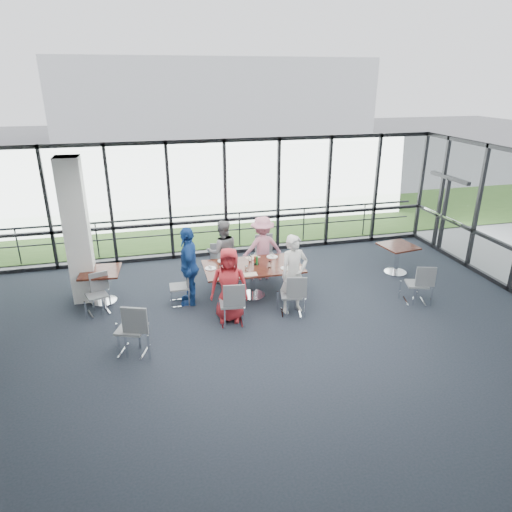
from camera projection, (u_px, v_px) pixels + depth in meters
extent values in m
cube|color=#1C242C|center=(277.00, 348.00, 8.47)|extent=(12.00, 10.00, 0.02)
cube|color=white|center=(280.00, 177.00, 7.29)|extent=(12.00, 10.00, 0.04)
cube|color=white|center=(225.00, 199.00, 12.39)|extent=(12.00, 0.10, 3.20)
cube|color=black|center=(444.00, 215.00, 12.82)|extent=(0.12, 1.60, 2.10)
cube|color=white|center=(77.00, 232.00, 9.77)|extent=(0.50, 0.50, 3.20)
cube|color=gray|center=(203.00, 208.00, 17.49)|extent=(80.00, 70.00, 0.02)
cube|color=#2C501C|center=(211.00, 223.00, 15.68)|extent=(80.00, 5.00, 0.01)
cube|color=silver|center=(213.00, 98.00, 37.13)|extent=(24.00, 10.00, 6.00)
cylinder|color=#2D2D33|center=(223.00, 230.00, 13.33)|extent=(12.00, 0.06, 0.06)
cube|color=black|center=(253.00, 267.00, 10.21)|extent=(2.19, 1.22, 0.04)
cylinder|color=silver|center=(253.00, 282.00, 10.35)|extent=(0.12, 0.12, 0.71)
cylinder|color=silver|center=(253.00, 295.00, 10.47)|extent=(0.56, 0.56, 0.03)
cube|color=black|center=(100.00, 272.00, 9.94)|extent=(0.91, 0.91, 0.04)
cylinder|color=silver|center=(102.00, 287.00, 10.08)|extent=(0.12, 0.12, 0.71)
cube|color=black|center=(398.00, 246.00, 11.44)|extent=(0.92, 0.92, 0.04)
cylinder|color=silver|center=(397.00, 260.00, 11.58)|extent=(0.12, 0.12, 0.71)
imported|color=#B3232A|center=(229.00, 285.00, 9.19)|extent=(0.86, 0.67, 1.57)
imported|color=silver|center=(294.00, 274.00, 9.50)|extent=(0.70, 0.57, 1.71)
imported|color=slate|center=(223.00, 252.00, 10.89)|extent=(0.78, 0.49, 1.58)
imported|color=pink|center=(262.00, 248.00, 11.13)|extent=(1.05, 0.59, 1.59)
imported|color=#1A4492|center=(189.00, 266.00, 9.85)|extent=(0.68, 1.09, 1.77)
cylinder|color=white|center=(231.00, 275.00, 9.69)|extent=(0.27, 0.27, 0.01)
cylinder|color=white|center=(286.00, 268.00, 10.06)|extent=(0.23, 0.23, 0.01)
cylinder|color=white|center=(223.00, 261.00, 10.46)|extent=(0.25, 0.25, 0.01)
cylinder|color=white|center=(272.00, 257.00, 10.69)|extent=(0.26, 0.26, 0.01)
cylinder|color=white|center=(210.00, 268.00, 10.04)|extent=(0.25, 0.25, 0.01)
cylinder|color=white|center=(247.00, 269.00, 9.85)|extent=(0.07, 0.07, 0.14)
cylinder|color=white|center=(270.00, 265.00, 10.07)|extent=(0.07, 0.07, 0.15)
cylinder|color=white|center=(250.00, 259.00, 10.40)|extent=(0.07, 0.07, 0.15)
cylinder|color=white|center=(221.00, 268.00, 9.89)|extent=(0.07, 0.07, 0.14)
cube|color=white|center=(250.00, 274.00, 9.76)|extent=(0.30, 0.22, 0.00)
cube|color=white|center=(296.00, 268.00, 10.07)|extent=(0.32, 0.24, 0.00)
cube|color=white|center=(253.00, 257.00, 10.67)|extent=(0.39, 0.35, 0.00)
cube|color=black|center=(256.00, 264.00, 10.25)|extent=(0.10, 0.07, 0.04)
cylinder|color=maroon|center=(255.00, 260.00, 10.27)|extent=(0.06, 0.06, 0.18)
cylinder|color=#1A7229|center=(257.00, 261.00, 10.21)|extent=(0.05, 0.05, 0.20)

